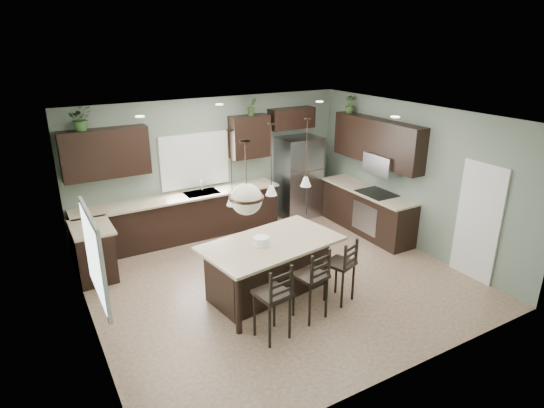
{
  "coord_description": "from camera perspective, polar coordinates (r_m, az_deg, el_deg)",
  "views": [
    {
      "loc": [
        -3.54,
        -5.93,
        3.96
      ],
      "look_at": [
        0.1,
        0.4,
        1.25
      ],
      "focal_mm": 30.0,
      "sensor_mm": 36.0,
      "label": 1
    }
  ],
  "objects": [
    {
      "name": "kitchen_island",
      "position": [
        7.35,
        -0.09,
        -8.06
      ],
      "size": [
        2.32,
        1.53,
        0.92
      ],
      "primitive_type": "cube",
      "rotation": [
        0.0,
        0.0,
        0.15
      ],
      "color": "black",
      "rests_on": "ground"
    },
    {
      "name": "room_shell",
      "position": [
        7.27,
        0.89,
        2.23
      ],
      "size": [
        6.0,
        6.0,
        6.0
      ],
      "color": "slate",
      "rests_on": "ground"
    },
    {
      "name": "pendant_right",
      "position": [
        7.13,
        4.36,
        6.42
      ],
      "size": [
        0.17,
        0.17,
        1.1
      ],
      "primitive_type": null,
      "color": "white",
      "rests_on": "room_shell"
    },
    {
      "name": "cooktop",
      "position": [
        9.51,
        13.0,
        1.33
      ],
      "size": [
        0.58,
        0.75,
        0.02
      ],
      "primitive_type": "cube",
      "color": "black",
      "rests_on": "right_countertop"
    },
    {
      "name": "ground",
      "position": [
        7.96,
        0.82,
        -9.47
      ],
      "size": [
        6.0,
        6.0,
        0.0
      ],
      "primitive_type": "plane",
      "color": "#9E8466",
      "rests_on": "ground"
    },
    {
      "name": "serving_dish",
      "position": [
        7.0,
        -1.38,
        -4.71
      ],
      "size": [
        0.24,
        0.24,
        0.14
      ],
      "primitive_type": "cylinder",
      "color": "white",
      "rests_on": "kitchen_island"
    },
    {
      "name": "window_back",
      "position": [
        9.53,
        -9.69,
        5.41
      ],
      "size": [
        1.35,
        0.02,
        1.0
      ],
      "primitive_type": "cube",
      "color": "white",
      "rests_on": "room_shell"
    },
    {
      "name": "plant_back_left",
      "position": [
        8.65,
        -22.89,
        9.87
      ],
      "size": [
        0.4,
        0.35,
        0.44
      ],
      "primitive_type": "imported",
      "rotation": [
        0.0,
        0.0,
        0.01
      ],
      "color": "#2A4F22",
      "rests_on": "back_upper_left"
    },
    {
      "name": "bar_stool_left",
      "position": [
        6.3,
        0.01,
        -12.11
      ],
      "size": [
        0.48,
        0.48,
        1.15
      ],
      "primitive_type": "cube",
      "rotation": [
        0.0,
        0.0,
        0.14
      ],
      "color": "black",
      "rests_on": "ground"
    },
    {
      "name": "wall_oven_front",
      "position": [
        9.5,
        11.49,
        -1.77
      ],
      "size": [
        0.01,
        0.72,
        0.6
      ],
      "primitive_type": "cube",
      "color": "gray",
      "rests_on": "right_lower_cabs"
    },
    {
      "name": "window_left",
      "position": [
        5.7,
        -21.53,
        -6.18
      ],
      "size": [
        0.02,
        1.1,
        1.0
      ],
      "primitive_type": "cube",
      "color": "white",
      "rests_on": "room_shell"
    },
    {
      "name": "right_lower_cabs",
      "position": [
        9.88,
        11.8,
        -0.91
      ],
      "size": [
        0.6,
        2.35,
        0.9
      ],
      "primitive_type": "cube",
      "color": "black",
      "rests_on": "ground"
    },
    {
      "name": "right_countertop",
      "position": [
        9.71,
        11.9,
        1.65
      ],
      "size": [
        0.66,
        2.35,
        0.04
      ],
      "primitive_type": "cube",
      "color": "#C2B792",
      "rests_on": "right_lower_cabs"
    },
    {
      "name": "back_upper_left",
      "position": [
        8.86,
        -20.17,
        5.99
      ],
      "size": [
        1.55,
        0.34,
        0.9
      ],
      "primitive_type": "cube",
      "color": "black",
      "rests_on": "room_shell"
    },
    {
      "name": "sink_inset",
      "position": [
        9.43,
        -8.81,
        1.4
      ],
      "size": [
        0.7,
        0.45,
        0.01
      ],
      "primitive_type": "cube",
      "color": "gray",
      "rests_on": "back_countertop"
    },
    {
      "name": "pendant_center",
      "position": [
        6.68,
        -0.09,
        5.54
      ],
      "size": [
        0.17,
        0.17,
        1.1
      ],
      "primitive_type": null,
      "color": "white",
      "rests_on": "room_shell"
    },
    {
      "name": "bar_stool_right",
      "position": [
        7.22,
        8.5,
        -8.22
      ],
      "size": [
        0.51,
        0.51,
        1.07
      ],
      "primitive_type": "cube",
      "rotation": [
        0.0,
        0.0,
        0.34
      ],
      "color": "black",
      "rests_on": "ground"
    },
    {
      "name": "plant_right_wall",
      "position": [
        10.06,
        9.78,
        12.19
      ],
      "size": [
        0.26,
        0.26,
        0.37
      ],
      "primitive_type": "imported",
      "rotation": [
        0.0,
        0.0,
        -0.3
      ],
      "color": "#315123",
      "rests_on": "right_upper_cabs"
    },
    {
      "name": "left_return_cabs",
      "position": [
        8.44,
        -21.48,
        -5.73
      ],
      "size": [
        0.6,
        0.9,
        0.9
      ],
      "primitive_type": "cube",
      "color": "black",
      "rests_on": "ground"
    },
    {
      "name": "back_lower_cabs",
      "position": [
        9.48,
        -11.23,
        -1.8
      ],
      "size": [
        4.2,
        0.6,
        0.9
      ],
      "primitive_type": "cube",
      "color": "black",
      "rests_on": "ground"
    },
    {
      "name": "microwave",
      "position": [
        9.4,
        13.74,
        4.91
      ],
      "size": [
        0.4,
        0.75,
        0.4
      ],
      "primitive_type": "cube",
      "color": "gray",
      "rests_on": "right_upper_cabs"
    },
    {
      "name": "plant_back_right",
      "position": [
        9.65,
        -2.55,
        12.12
      ],
      "size": [
        0.22,
        0.18,
        0.36
      ],
      "primitive_type": "imported",
      "rotation": [
        0.0,
        0.0,
        -0.13
      ],
      "color": "#355A27",
      "rests_on": "back_upper_right"
    },
    {
      "name": "pendant_left",
      "position": [
        6.29,
        -5.12,
        4.51
      ],
      "size": [
        0.17,
        0.17,
        1.1
      ],
      "primitive_type": null,
      "color": "silver",
      "rests_on": "room_shell"
    },
    {
      "name": "pantry_door",
      "position": [
        8.38,
        24.43,
        -2.09
      ],
      "size": [
        0.04,
        0.82,
        2.04
      ],
      "primitive_type": "cube",
      "color": "white",
      "rests_on": "ground"
    },
    {
      "name": "back_upper_right",
      "position": [
        9.76,
        -2.84,
        8.45
      ],
      "size": [
        0.85,
        0.34,
        0.9
      ],
      "primitive_type": "cube",
      "color": "black",
      "rests_on": "room_shell"
    },
    {
      "name": "chandelier",
      "position": [
        5.57,
        -3.28,
        3.27
      ],
      "size": [
        0.44,
        0.44,
        0.95
      ],
      "primitive_type": null,
      "color": "#F1E3C5",
      "rests_on": "room_shell"
    },
    {
      "name": "left_return_countertop",
      "position": [
        8.26,
        -21.76,
        -2.76
      ],
      "size": [
        0.66,
        0.96,
        0.04
      ],
      "primitive_type": "cube",
      "color": "#C2B792",
      "rests_on": "left_return_cabs"
    },
    {
      "name": "bar_stool_center",
      "position": [
        6.75,
        4.83,
        -9.86
      ],
      "size": [
        0.49,
        0.49,
        1.14
      ],
      "primitive_type": "cube",
      "rotation": [
        0.0,
        0.0,
        0.18
      ],
      "color": "black",
      "rests_on": "ground"
    },
    {
      "name": "right_upper_cabs",
      "position": [
        9.53,
        13.04,
        7.66
      ],
      "size": [
        0.34,
        2.35,
        0.9
      ],
      "primitive_type": "cube",
      "color": "black",
      "rests_on": "room_shell"
    },
    {
      "name": "refrigerator",
      "position": [
        10.43,
        3.32,
        3.4
      ],
      "size": [
        0.9,
        0.74,
        1.85
      ],
      "primitive_type": "cube",
      "color": "gray",
      "rests_on": "ground"
    },
    {
      "name": "fridge_header",
      "position": [
        10.22,
        2.47,
        10.7
      ],
      "size": [
        1.05,
        0.34,
        0.45
      ],
      "primitive_type": "cube",
      "color": "black",
      "rests_on": "room_shell"
    },
    {
      "name": "back_countertop",
      "position": [
        9.29,
        -11.38,
        0.85
      ],
      "size": [
        4.2,
        0.66,
        0.04
      ],
      "primitive_type": "cube",
      "color": "#C2B792",
      "rests_on": "back_lower_cabs"
    },
    {
      "name": "faucet",
      "position": [
        9.36,
        -8.79,
        2.18
      ],
      "size": [
        0.02,
        0.02,
        0.28
      ],
      "primitive_type": "cylinder",
      "color": "silver",
      "rests_on": "back_countertop"
    }
  ]
}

